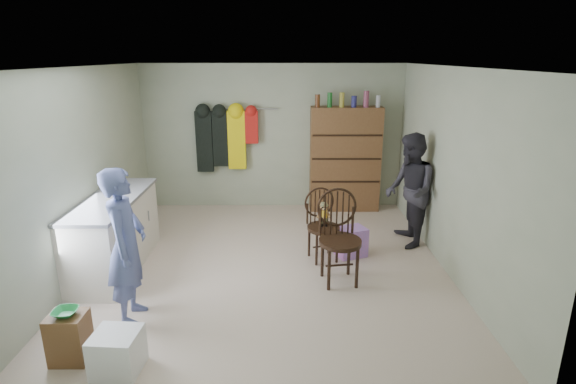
{
  "coord_description": "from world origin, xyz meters",
  "views": [
    {
      "loc": [
        0.21,
        -5.29,
        2.63
      ],
      "look_at": [
        0.25,
        0.2,
        0.95
      ],
      "focal_mm": 28.0,
      "sensor_mm": 36.0,
      "label": 1
    }
  ],
  "objects_px": {
    "chair_far": "(339,233)",
    "dresser": "(345,159)",
    "counter": "(114,233)",
    "chair_front": "(322,220)"
  },
  "relations": [
    {
      "from": "counter",
      "to": "chair_front",
      "type": "bearing_deg",
      "value": 5.69
    },
    {
      "from": "chair_front",
      "to": "chair_far",
      "type": "bearing_deg",
      "value": -92.88
    },
    {
      "from": "chair_far",
      "to": "dresser",
      "type": "bearing_deg",
      "value": 73.25
    },
    {
      "from": "counter",
      "to": "dresser",
      "type": "height_order",
      "value": "dresser"
    },
    {
      "from": "chair_far",
      "to": "dresser",
      "type": "distance_m",
      "value": 2.7
    },
    {
      "from": "chair_far",
      "to": "chair_front",
      "type": "bearing_deg",
      "value": 95.3
    },
    {
      "from": "counter",
      "to": "dresser",
      "type": "relative_size",
      "value": 0.9
    },
    {
      "from": "chair_front",
      "to": "dresser",
      "type": "distance_m",
      "value": 2.14
    },
    {
      "from": "counter",
      "to": "chair_far",
      "type": "relative_size",
      "value": 1.65
    },
    {
      "from": "chair_front",
      "to": "dresser",
      "type": "relative_size",
      "value": 0.46
    }
  ]
}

